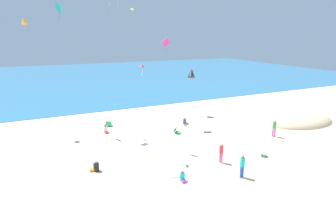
% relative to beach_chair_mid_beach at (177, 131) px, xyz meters
% --- Properties ---
extents(ground_plane, '(120.00, 120.00, 0.00)m').
position_rel_beach_chair_mid_beach_xyz_m(ground_plane, '(-2.16, 0.95, -0.24)').
color(ground_plane, beige).
extents(ocean_water, '(120.00, 60.00, 0.05)m').
position_rel_beach_chair_mid_beach_xyz_m(ocean_water, '(-2.16, 40.55, -0.21)').
color(ocean_water, teal).
rests_on(ocean_water, ground_plane).
extents(dune_mound, '(8.24, 5.76, 2.18)m').
position_rel_beach_chair_mid_beach_xyz_m(dune_mound, '(13.63, -1.88, -0.24)').
color(dune_mound, '#D2B58F').
rests_on(dune_mound, ground_plane).
extents(beach_chair_mid_beach, '(0.76, 0.78, 0.56)m').
position_rel_beach_chair_mid_beach_xyz_m(beach_chair_mid_beach, '(0.00, 0.00, 0.00)').
color(beach_chair_mid_beach, '#2D9956').
rests_on(beach_chair_mid_beach, ground_plane).
extents(beach_chair_far_right, '(0.76, 0.71, 0.56)m').
position_rel_beach_chair_mid_beach_xyz_m(beach_chair_far_right, '(-3.67, -1.13, 0.03)').
color(beach_chair_far_right, white).
rests_on(beach_chair_far_right, ground_plane).
extents(beach_chair_far_left, '(0.81, 0.81, 0.55)m').
position_rel_beach_chair_mid_beach_xyz_m(beach_chair_far_left, '(-5.33, 4.70, 0.02)').
color(beach_chair_far_left, '#2D9956').
rests_on(beach_chair_far_left, ground_plane).
extents(cooler_box, '(0.60, 0.55, 0.30)m').
position_rel_beach_chair_mid_beach_xyz_m(cooler_box, '(3.80, -7.31, -0.09)').
color(cooler_box, '#339956').
rests_on(cooler_box, ground_plane).
extents(person_0, '(0.44, 0.44, 1.60)m').
position_rel_beach_chair_mid_beach_xyz_m(person_0, '(7.67, -4.46, 0.69)').
color(person_0, '#D8599E').
rests_on(person_0, ground_plane).
extents(person_1, '(0.41, 0.67, 0.81)m').
position_rel_beach_chair_mid_beach_xyz_m(person_1, '(-6.03, 3.00, 0.06)').
color(person_1, white).
rests_on(person_1, ground_plane).
extents(person_2, '(0.36, 0.36, 1.50)m').
position_rel_beach_chair_mid_beach_xyz_m(person_2, '(0.21, -6.79, 0.63)').
color(person_2, '#D8599E').
rests_on(person_2, ground_plane).
extents(person_3, '(0.35, 0.57, 0.69)m').
position_rel_beach_chair_mid_beach_xyz_m(person_3, '(-3.50, -7.90, 0.02)').
color(person_3, '#19ADB2').
rests_on(person_3, ground_plane).
extents(person_4, '(0.71, 0.52, 0.80)m').
position_rel_beach_chair_mid_beach_xyz_m(person_4, '(-8.27, -4.29, 0.06)').
color(person_4, black).
rests_on(person_4, ground_plane).
extents(person_5, '(0.66, 0.55, 0.73)m').
position_rel_beach_chair_mid_beach_xyz_m(person_5, '(2.06, 2.16, 0.03)').
color(person_5, blue).
rests_on(person_5, ground_plane).
extents(person_6, '(0.34, 0.34, 1.56)m').
position_rel_beach_chair_mid_beach_xyz_m(person_6, '(0.19, -9.12, 0.66)').
color(person_6, blue).
rests_on(person_6, ground_plane).
extents(kite_yellow, '(0.53, 0.57, 1.33)m').
position_rel_beach_chair_mid_beach_xyz_m(kite_yellow, '(-1.80, 6.87, 11.43)').
color(kite_yellow, yellow).
extents(kite_red, '(0.45, 0.50, 0.82)m').
position_rel_beach_chair_mid_beach_xyz_m(kite_red, '(-4.39, -3.22, 6.64)').
color(kite_red, red).
extents(kite_teal, '(0.48, 0.98, 1.82)m').
position_rel_beach_chair_mid_beach_xyz_m(kite_teal, '(-9.08, 5.81, 11.21)').
color(kite_teal, '#1EADAD').
extents(kite_black, '(1.33, 1.44, 1.99)m').
position_rel_beach_chair_mid_beach_xyz_m(kite_black, '(4.47, 5.26, 4.61)').
color(kite_black, black).
extents(kite_lime, '(0.19, 0.58, 1.45)m').
position_rel_beach_chair_mid_beach_xyz_m(kite_lime, '(-2.24, 15.25, 12.58)').
color(kite_lime, '#99DB33').
extents(kite_magenta, '(1.03, 0.33, 1.94)m').
position_rel_beach_chair_mid_beach_xyz_m(kite_magenta, '(0.18, 2.81, 8.07)').
color(kite_magenta, '#DB3DA8').
extents(kite_orange, '(0.69, 0.77, 1.27)m').
position_rel_beach_chair_mid_beach_xyz_m(kite_orange, '(-12.00, 6.26, 10.02)').
color(kite_orange, orange).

